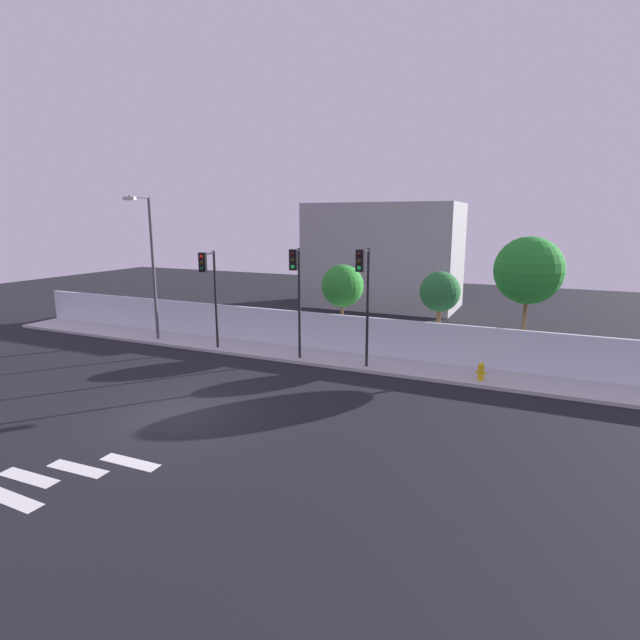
{
  "coord_description": "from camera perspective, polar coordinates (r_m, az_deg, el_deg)",
  "views": [
    {
      "loc": [
        10.91,
        -12.53,
        6.53
      ],
      "look_at": [
        2.25,
        6.5,
        2.27
      ],
      "focal_mm": 27.98,
      "sensor_mm": 36.0,
      "label": 1
    }
  ],
  "objects": [
    {
      "name": "perimeter_wall",
      "position": [
        25.17,
        -1.84,
        -1.06
      ],
      "size": [
        36.0,
        0.18,
        1.8
      ],
      "primitive_type": "cube",
      "color": "silver",
      "rests_on": "sidewalk"
    },
    {
      "name": "roadside_tree_midright",
      "position": [
        23.24,
        22.75,
        5.23
      ],
      "size": [
        2.91,
        2.91,
        5.81
      ],
      "color": "brown",
      "rests_on": "ground"
    },
    {
      "name": "traffic_light_right",
      "position": [
        24.44,
        -12.59,
        4.57
      ],
      "size": [
        0.59,
        1.6,
        4.85
      ],
      "color": "black",
      "rests_on": "sidewalk"
    },
    {
      "name": "street_lamp_curbside",
      "position": [
        27.59,
        -18.84,
        6.72
      ],
      "size": [
        0.72,
        1.9,
        7.48
      ],
      "color": "#4C4C51",
      "rests_on": "sidewalk"
    },
    {
      "name": "crosswalk_marking",
      "position": [
        15.02,
        -27.22,
        -15.6
      ],
      "size": [
        3.58,
        3.04,
        0.01
      ],
      "color": "silver",
      "rests_on": "ground"
    },
    {
      "name": "roadside_tree_midleft",
      "position": [
        23.78,
        13.56,
        3.11
      ],
      "size": [
        1.88,
        1.88,
        4.16
      ],
      "color": "brown",
      "rests_on": "ground"
    },
    {
      "name": "fire_hydrant",
      "position": [
        21.12,
        17.95,
        -5.55
      ],
      "size": [
        0.44,
        0.26,
        0.72
      ],
      "color": "gold",
      "rests_on": "sidewalk"
    },
    {
      "name": "traffic_light_center",
      "position": [
        22.16,
        -2.74,
        4.52
      ],
      "size": [
        0.47,
        1.24,
        5.09
      ],
      "color": "black",
      "rests_on": "sidewalk"
    },
    {
      "name": "ground_plane",
      "position": [
        17.85,
        -15.67,
        -10.4
      ],
      "size": [
        80.0,
        80.0,
        0.0
      ],
      "primitive_type": "plane",
      "color": "black"
    },
    {
      "name": "traffic_light_left",
      "position": [
        20.92,
        5.03,
        4.19
      ],
      "size": [
        0.34,
        1.23,
        5.16
      ],
      "color": "black",
      "rests_on": "sidewalk"
    },
    {
      "name": "roadside_tree_leftmost",
      "position": [
        25.13,
        2.59,
        3.91
      ],
      "size": [
        2.14,
        2.14,
        4.29
      ],
      "color": "brown",
      "rests_on": "ground"
    },
    {
      "name": "low_building_distant",
      "position": [
        37.81,
        7.25,
        7.32
      ],
      "size": [
        10.98,
        6.0,
        7.64
      ],
      "primitive_type": "cube",
      "color": "#979797",
      "rests_on": "ground"
    },
    {
      "name": "sidewalk",
      "position": [
        24.29,
        -3.18,
        -3.91
      ],
      "size": [
        36.0,
        2.4,
        0.15
      ],
      "primitive_type": "cube",
      "color": "#B4B4B4",
      "rests_on": "ground"
    }
  ]
}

